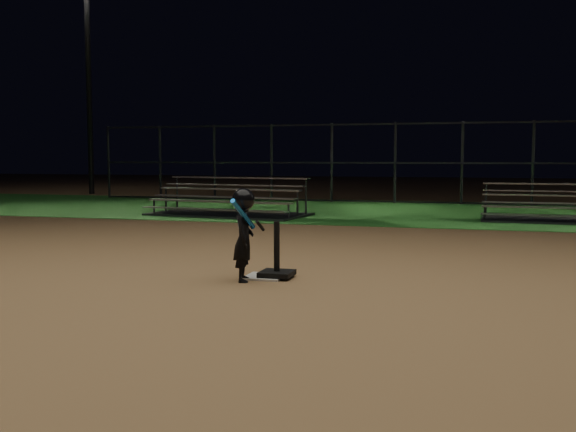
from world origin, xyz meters
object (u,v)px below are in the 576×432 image
(home_plate, at_px, (265,277))
(bleacher_right, at_px, (562,214))
(batting_tee, at_px, (277,267))
(light_pole_left, at_px, (87,65))
(child_batter, at_px, (244,232))
(bleacher_left, at_px, (228,208))

(home_plate, xyz_separation_m, bleacher_right, (4.26, 8.22, 0.16))
(home_plate, height_order, batting_tee, batting_tee)
(home_plate, distance_m, light_pole_left, 19.79)
(home_plate, distance_m, bleacher_right, 9.26)
(home_plate, xyz_separation_m, child_batter, (-0.16, -0.28, 0.56))
(child_batter, distance_m, bleacher_right, 9.59)
(batting_tee, relative_size, bleacher_right, 0.19)
(batting_tee, distance_m, child_batter, 0.61)
(batting_tee, height_order, bleacher_right, bleacher_right)
(home_plate, distance_m, child_batter, 0.65)
(home_plate, distance_m, bleacher_left, 8.30)
(batting_tee, bearing_deg, bleacher_left, 115.21)
(bleacher_right, bearing_deg, bleacher_left, -172.70)
(home_plate, xyz_separation_m, batting_tee, (0.14, 0.02, 0.12))
(home_plate, bearing_deg, batting_tee, 6.54)
(bleacher_left, bearing_deg, light_pole_left, 146.90)
(child_batter, xyz_separation_m, bleacher_right, (4.42, 8.50, -0.40))
(batting_tee, distance_m, bleacher_left, 8.35)
(bleacher_left, xyz_separation_m, bleacher_right, (7.67, 0.66, -0.02))
(child_batter, bearing_deg, bleacher_right, -41.32)
(child_batter, bearing_deg, bleacher_left, 8.62)
(home_plate, relative_size, child_batter, 0.42)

